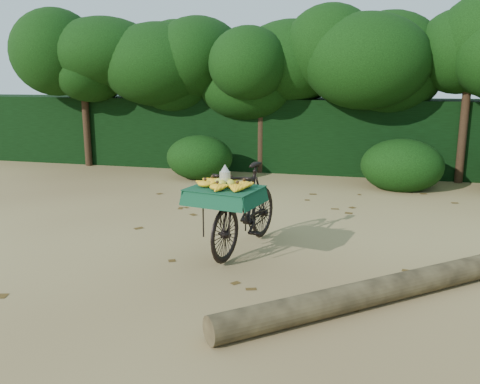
# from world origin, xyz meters

# --- Properties ---
(ground) EXTENTS (80.00, 80.00, 0.00)m
(ground) POSITION_xyz_m (0.00, 0.00, 0.00)
(ground) COLOR tan
(ground) RESTS_ON ground
(vendor_bicycle) EXTENTS (1.06, 2.03, 1.18)m
(vendor_bicycle) POSITION_xyz_m (-0.78, -0.30, 0.61)
(vendor_bicycle) COLOR black
(vendor_bicycle) RESTS_ON ground
(fallen_log) EXTENTS (3.09, 2.75, 0.28)m
(fallen_log) POSITION_xyz_m (1.00, -1.62, 0.14)
(fallen_log) COLOR brown
(fallen_log) RESTS_ON ground
(hedge_backdrop) EXTENTS (26.00, 1.80, 1.80)m
(hedge_backdrop) POSITION_xyz_m (0.00, 6.30, 0.90)
(hedge_backdrop) COLOR black
(hedge_backdrop) RESTS_ON ground
(tree_row) EXTENTS (14.50, 2.00, 4.00)m
(tree_row) POSITION_xyz_m (-0.65, 5.50, 2.00)
(tree_row) COLOR black
(tree_row) RESTS_ON ground
(bush_clumps) EXTENTS (8.80, 1.70, 0.90)m
(bush_clumps) POSITION_xyz_m (0.50, 4.30, 0.45)
(bush_clumps) COLOR black
(bush_clumps) RESTS_ON ground
(leaf_litter) EXTENTS (7.00, 7.30, 0.01)m
(leaf_litter) POSITION_xyz_m (0.00, 0.65, 0.01)
(leaf_litter) COLOR #4B3414
(leaf_litter) RESTS_ON ground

